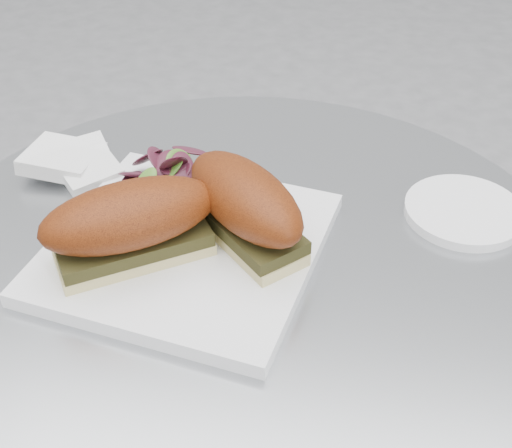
{
  "coord_description": "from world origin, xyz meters",
  "views": [
    {
      "loc": [
        0.08,
        -0.53,
        1.2
      ],
      "look_at": [
        0.01,
        0.02,
        0.77
      ],
      "focal_mm": 50.0,
      "sensor_mm": 36.0,
      "label": 1
    }
  ],
  "objects": [
    {
      "name": "sandwich_right",
      "position": [
        -0.0,
        0.02,
        0.79
      ],
      "size": [
        0.16,
        0.17,
        0.08
      ],
      "rotation": [
        0.0,
        0.0,
        -0.83
      ],
      "color": "#CFBE81",
      "rests_on": "plate"
    },
    {
      "name": "saucer",
      "position": [
        0.23,
        0.11,
        0.74
      ],
      "size": [
        0.13,
        0.13,
        0.01
      ],
      "primitive_type": "cylinder",
      "color": "white",
      "rests_on": "table"
    },
    {
      "name": "sandwich_left",
      "position": [
        -0.1,
        -0.02,
        0.79
      ],
      "size": [
        0.19,
        0.16,
        0.08
      ],
      "rotation": [
        0.0,
        0.0,
        0.55
      ],
      "color": "#CFBE81",
      "rests_on": "plate"
    },
    {
      "name": "plate",
      "position": [
        -0.06,
        0.01,
        0.74
      ],
      "size": [
        0.31,
        0.31,
        0.02
      ],
      "primitive_type": "cube",
      "rotation": [
        0.0,
        0.0,
        -0.21
      ],
      "color": "white",
      "rests_on": "table"
    },
    {
      "name": "salad",
      "position": [
        -0.09,
        0.08,
        0.77
      ],
      "size": [
        0.1,
        0.1,
        0.05
      ],
      "primitive_type": null,
      "color": "olive",
      "rests_on": "plate"
    },
    {
      "name": "napkin",
      "position": [
        -0.22,
        0.13,
        0.74
      ],
      "size": [
        0.14,
        0.14,
        0.02
      ],
      "primitive_type": null,
      "rotation": [
        0.0,
        0.0,
        -0.38
      ],
      "color": "white",
      "rests_on": "table"
    },
    {
      "name": "table",
      "position": [
        0.0,
        0.0,
        0.49
      ],
      "size": [
        0.7,
        0.7,
        0.73
      ],
      "color": "#A6A9AD",
      "rests_on": "ground"
    }
  ]
}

